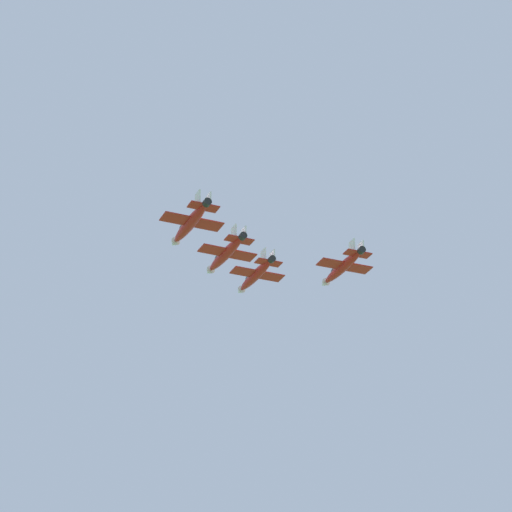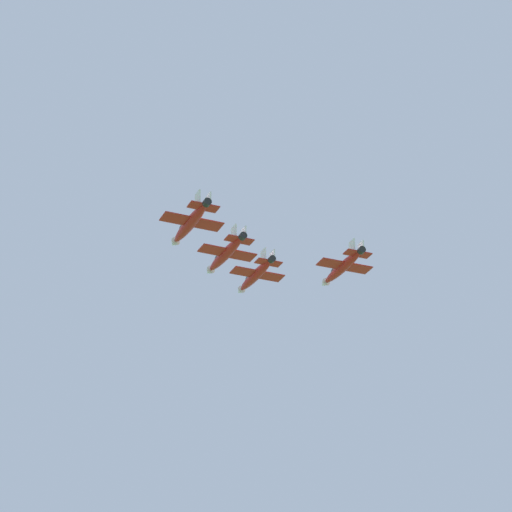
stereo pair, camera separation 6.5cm
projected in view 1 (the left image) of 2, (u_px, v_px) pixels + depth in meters
name	position (u px, v px, depth m)	size (l,w,h in m)	color
jet_lead	(256.00, 275.00, 203.24)	(12.92, 12.64, 3.36)	red
jet_left_wingman	(226.00, 254.00, 187.22)	(12.96, 12.40, 3.33)	red
jet_right_wingman	(343.00, 267.00, 195.65)	(12.75, 12.68, 3.34)	red
jet_left_outer	(190.00, 223.00, 171.64)	(12.77, 12.44, 3.31)	red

